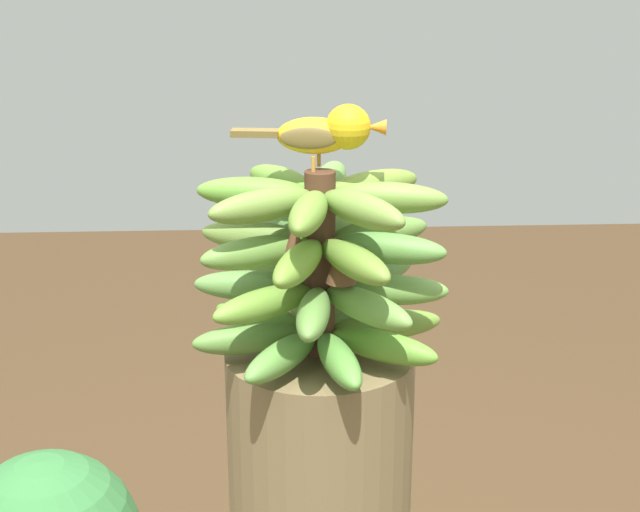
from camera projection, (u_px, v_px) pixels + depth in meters
The scene contains 2 objects.
banana_bunch at pixel (320, 265), 1.13m from camera, with size 0.32×0.32×0.23m.
perched_bird at pixel (328, 132), 1.09m from camera, with size 0.06×0.19×0.08m.
Camera 1 is at (-1.07, 0.05, 1.50)m, focal length 51.85 mm.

